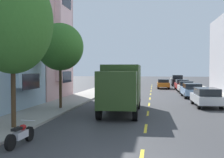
{
  "coord_description": "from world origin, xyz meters",
  "views": [
    {
      "loc": [
        0.41,
        -7.6,
        2.99
      ],
      "look_at": [
        -4.75,
        27.82,
        1.76
      ],
      "focal_mm": 46.53,
      "sensor_mm": 36.0,
      "label": 1
    }
  ],
  "objects_px": {
    "street_tree_second": "(60,47)",
    "parked_hatchback_white": "(186,87)",
    "parked_wagon_forest": "(130,80)",
    "parked_pickup_charcoal": "(128,81)",
    "parked_wagon_champagne": "(120,85)",
    "moving_orange_sedan": "(163,84)",
    "parked_wagon_silver": "(206,97)",
    "parked_wagon_red": "(182,84)",
    "parked_suv_black": "(177,80)",
    "delivery_box_truck": "(122,85)",
    "parked_wagon_sky": "(192,90)",
    "parked_motorcycle": "(21,135)",
    "street_tree_nearest": "(13,22)"
  },
  "relations": [
    {
      "from": "delivery_box_truck",
      "to": "parked_wagon_forest",
      "type": "distance_m",
      "value": 39.45
    },
    {
      "from": "street_tree_nearest",
      "to": "delivery_box_truck",
      "type": "xyz_separation_m",
      "value": [
        4.6,
        6.72,
        -3.41
      ]
    },
    {
      "from": "parked_motorcycle",
      "to": "parked_wagon_red",
      "type": "bearing_deg",
      "value": 74.04
    },
    {
      "from": "parked_wagon_forest",
      "to": "parked_motorcycle",
      "type": "bearing_deg",
      "value": -90.37
    },
    {
      "from": "street_tree_second",
      "to": "moving_orange_sedan",
      "type": "xyz_separation_m",
      "value": [
        8.2,
        24.53,
        -3.85
      ]
    },
    {
      "from": "parked_wagon_forest",
      "to": "parked_wagon_champagne",
      "type": "bearing_deg",
      "value": -89.82
    },
    {
      "from": "street_tree_nearest",
      "to": "parked_wagon_red",
      "type": "height_order",
      "value": "street_tree_nearest"
    },
    {
      "from": "parked_wagon_champagne",
      "to": "parked_motorcycle",
      "type": "height_order",
      "value": "parked_wagon_champagne"
    },
    {
      "from": "parked_wagon_silver",
      "to": "parked_wagon_champagne",
      "type": "bearing_deg",
      "value": 117.83
    },
    {
      "from": "parked_wagon_silver",
      "to": "parked_motorcycle",
      "type": "distance_m",
      "value": 16.03
    },
    {
      "from": "parked_hatchback_white",
      "to": "parked_wagon_red",
      "type": "distance_m",
      "value": 5.57
    },
    {
      "from": "parked_wagon_champagne",
      "to": "moving_orange_sedan",
      "type": "xyz_separation_m",
      "value": [
        6.17,
        4.53,
        -0.05
      ]
    },
    {
      "from": "delivery_box_truck",
      "to": "moving_orange_sedan",
      "type": "distance_m",
      "value": 25.28
    },
    {
      "from": "parked_wagon_forest",
      "to": "parked_pickup_charcoal",
      "type": "xyz_separation_m",
      "value": [
        0.22,
        -7.02,
        0.02
      ]
    },
    {
      "from": "parked_pickup_charcoal",
      "to": "parked_wagon_red",
      "type": "xyz_separation_m",
      "value": [
        8.54,
        -9.96,
        -0.02
      ]
    },
    {
      "from": "parked_wagon_sky",
      "to": "parked_hatchback_white",
      "type": "bearing_deg",
      "value": 90.08
    },
    {
      "from": "street_tree_second",
      "to": "parked_hatchback_white",
      "type": "relative_size",
      "value": 1.54
    },
    {
      "from": "street_tree_nearest",
      "to": "parked_pickup_charcoal",
      "type": "height_order",
      "value": "street_tree_nearest"
    },
    {
      "from": "parked_wagon_champagne",
      "to": "street_tree_nearest",
      "type": "bearing_deg",
      "value": -94.27
    },
    {
      "from": "street_tree_second",
      "to": "parked_suv_black",
      "type": "xyz_separation_m",
      "value": [
        10.87,
        31.99,
        -3.61
      ]
    },
    {
      "from": "delivery_box_truck",
      "to": "parked_wagon_silver",
      "type": "height_order",
      "value": "delivery_box_truck"
    },
    {
      "from": "street_tree_second",
      "to": "parked_pickup_charcoal",
      "type": "relative_size",
      "value": 1.17
    },
    {
      "from": "parked_wagon_silver",
      "to": "moving_orange_sedan",
      "type": "height_order",
      "value": "parked_wagon_silver"
    },
    {
      "from": "parked_wagon_champagne",
      "to": "parked_wagon_sky",
      "type": "distance_m",
      "value": 12.74
    },
    {
      "from": "street_tree_nearest",
      "to": "parked_pickup_charcoal",
      "type": "distance_m",
      "value": 39.36
    },
    {
      "from": "parked_pickup_charcoal",
      "to": "parked_wagon_champagne",
      "type": "bearing_deg",
      "value": -90.78
    },
    {
      "from": "parked_wagon_red",
      "to": "parked_wagon_champagne",
      "type": "bearing_deg",
      "value": -167.72
    },
    {
      "from": "parked_suv_black",
      "to": "parked_wagon_sky",
      "type": "height_order",
      "value": "parked_suv_black"
    },
    {
      "from": "street_tree_second",
      "to": "parked_wagon_red",
      "type": "distance_m",
      "value": 24.68
    },
    {
      "from": "parked_hatchback_white",
      "to": "parked_wagon_red",
      "type": "xyz_separation_m",
      "value": [
        0.05,
        5.57,
        0.05
      ]
    },
    {
      "from": "parked_wagon_silver",
      "to": "parked_wagon_red",
      "type": "bearing_deg",
      "value": 90.47
    },
    {
      "from": "parked_hatchback_white",
      "to": "parked_motorcycle",
      "type": "distance_m",
      "value": 27.72
    },
    {
      "from": "street_tree_nearest",
      "to": "parked_wagon_silver",
      "type": "height_order",
      "value": "street_tree_nearest"
    },
    {
      "from": "parked_motorcycle",
      "to": "street_tree_second",
      "type": "bearing_deg",
      "value": 99.49
    },
    {
      "from": "parked_wagon_red",
      "to": "parked_motorcycle",
      "type": "relative_size",
      "value": 2.29
    },
    {
      "from": "delivery_box_truck",
      "to": "parked_wagon_sky",
      "type": "xyz_separation_m",
      "value": [
        6.1,
        11.13,
        -1.07
      ]
    },
    {
      "from": "parked_pickup_charcoal",
      "to": "parked_wagon_champagne",
      "type": "distance_m",
      "value": 11.85
    },
    {
      "from": "parked_suv_black",
      "to": "parked_hatchback_white",
      "type": "xyz_separation_m",
      "value": [
        -0.18,
        -15.66,
        -0.23
      ]
    },
    {
      "from": "parked_wagon_forest",
      "to": "moving_orange_sedan",
      "type": "xyz_separation_m",
      "value": [
        6.23,
        -14.35,
        -0.05
      ]
    },
    {
      "from": "delivery_box_truck",
      "to": "parked_wagon_red",
      "type": "height_order",
      "value": "delivery_box_truck"
    },
    {
      "from": "parked_hatchback_white",
      "to": "moving_orange_sedan",
      "type": "xyz_separation_m",
      "value": [
        -2.49,
        8.2,
        -0.01
      ]
    },
    {
      "from": "parked_wagon_forest",
      "to": "street_tree_second",
      "type": "bearing_deg",
      "value": -92.9
    },
    {
      "from": "moving_orange_sedan",
      "to": "parked_suv_black",
      "type": "bearing_deg",
      "value": 70.3
    },
    {
      "from": "parked_wagon_forest",
      "to": "parked_wagon_red",
      "type": "relative_size",
      "value": 1.0
    },
    {
      "from": "parked_wagon_silver",
      "to": "parked_wagon_sky",
      "type": "relative_size",
      "value": 1.0
    },
    {
      "from": "street_tree_second",
      "to": "parked_hatchback_white",
      "type": "distance_m",
      "value": 19.89
    },
    {
      "from": "parked_wagon_forest",
      "to": "parked_pickup_charcoal",
      "type": "height_order",
      "value": "parked_pickup_charcoal"
    },
    {
      "from": "parked_suv_black",
      "to": "parked_motorcycle",
      "type": "distance_m",
      "value": 42.87
    },
    {
      "from": "street_tree_nearest",
      "to": "parked_wagon_red",
      "type": "bearing_deg",
      "value": 69.74
    },
    {
      "from": "street_tree_second",
      "to": "parked_wagon_red",
      "type": "xyz_separation_m",
      "value": [
        10.73,
        21.9,
        -3.8
      ]
    }
  ]
}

